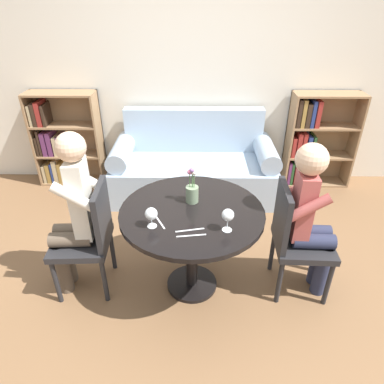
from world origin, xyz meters
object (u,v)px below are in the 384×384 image
at_px(couch, 194,168).
at_px(bookshelf_left, 61,141).
at_px(person_right, 311,217).
at_px(flower_vase, 192,191).
at_px(wine_glass_left, 151,214).
at_px(chair_right, 295,236).
at_px(bookshelf_right, 311,141).
at_px(wine_glass_right, 228,216).
at_px(person_left, 73,214).
at_px(chair_left, 90,235).

height_order(couch, bookshelf_left, bookshelf_left).
bearing_deg(person_right, flower_vase, 85.05).
bearing_deg(wine_glass_left, chair_right, 11.38).
relative_size(bookshelf_right, wine_glass_left, 7.86).
relative_size(bookshelf_right, wine_glass_right, 6.94).
bearing_deg(chair_right, person_left, 92.69).
bearing_deg(wine_glass_right, wine_glass_left, 175.83).
xyz_separation_m(couch, wine_glass_left, (-0.26, -1.70, 0.51)).
bearing_deg(bookshelf_right, person_right, -106.79).
bearing_deg(bookshelf_left, person_left, -67.68).
bearing_deg(bookshelf_right, wine_glass_left, -129.96).
bearing_deg(chair_right, couch, 29.49).
distance_m(couch, bookshelf_left, 1.61).
bearing_deg(chair_left, person_right, 87.07).
relative_size(bookshelf_left, wine_glass_right, 6.94).
relative_size(bookshelf_left, bookshelf_right, 1.00).
height_order(person_right, flower_vase, person_right).
distance_m(chair_left, wine_glass_right, 1.08).
bearing_deg(chair_left, bookshelf_right, 126.46).
distance_m(chair_left, flower_vase, 0.83).
bearing_deg(person_left, flower_vase, 94.79).
bearing_deg(flower_vase, bookshelf_right, 50.00).
xyz_separation_m(bookshelf_right, person_right, (-0.53, -1.76, 0.13)).
xyz_separation_m(couch, flower_vase, (-0.00, -1.39, 0.51)).
bearing_deg(person_left, bookshelf_right, 125.47).
bearing_deg(flower_vase, person_right, -7.28).
bearing_deg(wine_glass_left, person_right, 10.22).
bearing_deg(bookshelf_left, person_right, -35.97).
bearing_deg(wine_glass_right, couch, 97.56).
bearing_deg(bookshelf_left, couch, -9.55).
bearing_deg(couch, flower_vase, -90.11).
relative_size(bookshelf_right, chair_left, 1.22).
relative_size(chair_right, person_left, 0.69).
xyz_separation_m(person_left, person_right, (1.70, 0.00, -0.02)).
bearing_deg(flower_vase, chair_left, -172.07).
bearing_deg(flower_vase, person_left, -172.39).
height_order(bookshelf_right, person_right, person_right).
xyz_separation_m(bookshelf_left, person_left, (0.72, -1.77, 0.17)).
bearing_deg(chair_left, person_left, -88.05).
relative_size(chair_right, person_right, 0.73).
relative_size(person_right, wine_glass_left, 8.79).
bearing_deg(chair_right, wine_glass_right, 116.67).
relative_size(bookshelf_left, flower_vase, 3.95).
bearing_deg(person_left, chair_right, 87.54).
xyz_separation_m(chair_left, flower_vase, (0.76, 0.11, 0.32)).
distance_m(bookshelf_right, person_right, 1.84).
height_order(chair_right, person_right, person_right).
distance_m(wine_glass_left, flower_vase, 0.40).
bearing_deg(couch, bookshelf_right, 10.76).
bearing_deg(wine_glass_right, flower_vase, 123.99).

